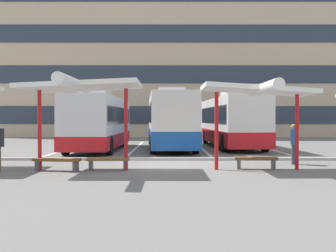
{
  "coord_description": "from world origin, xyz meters",
  "views": [
    {
      "loc": [
        -0.05,
        -16.59,
        1.87
      ],
      "look_at": [
        0.02,
        3.99,
        1.5
      ],
      "focal_mm": 44.42,
      "sensor_mm": 36.0,
      "label": 1
    }
  ],
  "objects_px": {
    "coach_bus_0": "(98,123)",
    "waiting_shelter_2": "(257,92)",
    "waiting_shelter_1": "(80,88)",
    "coach_bus_1": "(168,122)",
    "bench_2": "(55,162)",
    "bench_4": "(255,160)",
    "bench_3": "(107,161)",
    "waiting_passenger_1": "(292,141)",
    "coach_bus_2": "(229,122)"
  },
  "relations": [
    {
      "from": "bench_3",
      "to": "waiting_passenger_1",
      "type": "height_order",
      "value": "waiting_passenger_1"
    },
    {
      "from": "coach_bus_0",
      "to": "coach_bus_1",
      "type": "xyz_separation_m",
      "value": [
        4.17,
        1.4,
        0.09
      ]
    },
    {
      "from": "coach_bus_2",
      "to": "bench_4",
      "type": "bearing_deg",
      "value": -94.17
    },
    {
      "from": "bench_2",
      "to": "bench_3",
      "type": "bearing_deg",
      "value": 6.84
    },
    {
      "from": "bench_2",
      "to": "waiting_passenger_1",
      "type": "height_order",
      "value": "waiting_passenger_1"
    },
    {
      "from": "coach_bus_2",
      "to": "waiting_shelter_1",
      "type": "height_order",
      "value": "coach_bus_2"
    },
    {
      "from": "bench_3",
      "to": "waiting_passenger_1",
      "type": "relative_size",
      "value": 0.94
    },
    {
      "from": "coach_bus_2",
      "to": "bench_3",
      "type": "distance_m",
      "value": 13.66
    },
    {
      "from": "coach_bus_2",
      "to": "waiting_shelter_2",
      "type": "xyz_separation_m",
      "value": [
        -0.86,
        -12.18,
        1.22
      ]
    },
    {
      "from": "coach_bus_0",
      "to": "waiting_shelter_1",
      "type": "bearing_deg",
      "value": -84.31
    },
    {
      "from": "coach_bus_0",
      "to": "coach_bus_1",
      "type": "bearing_deg",
      "value": 18.56
    },
    {
      "from": "bench_3",
      "to": "bench_4",
      "type": "xyz_separation_m",
      "value": [
        5.41,
        0.25,
        0.0
      ]
    },
    {
      "from": "coach_bus_0",
      "to": "bench_4",
      "type": "xyz_separation_m",
      "value": [
        7.31,
        -9.36,
        -1.25
      ]
    },
    {
      "from": "coach_bus_2",
      "to": "waiting_passenger_1",
      "type": "relative_size",
      "value": 6.87
    },
    {
      "from": "coach_bus_1",
      "to": "waiting_shelter_1",
      "type": "bearing_deg",
      "value": -105.65
    },
    {
      "from": "coach_bus_2",
      "to": "waiting_passenger_1",
      "type": "distance_m",
      "value": 10.24
    },
    {
      "from": "coach_bus_1",
      "to": "bench_4",
      "type": "bearing_deg",
      "value": -73.76
    },
    {
      "from": "coach_bus_0",
      "to": "waiting_shelter_2",
      "type": "height_order",
      "value": "coach_bus_0"
    },
    {
      "from": "coach_bus_1",
      "to": "bench_3",
      "type": "bearing_deg",
      "value": -101.7
    },
    {
      "from": "coach_bus_1",
      "to": "waiting_shelter_2",
      "type": "distance_m",
      "value": 11.61
    },
    {
      "from": "waiting_shelter_2",
      "to": "waiting_passenger_1",
      "type": "bearing_deg",
      "value": 47.1
    },
    {
      "from": "coach_bus_2",
      "to": "waiting_shelter_1",
      "type": "xyz_separation_m",
      "value": [
        -7.18,
        -12.41,
        1.34
      ]
    },
    {
      "from": "waiting_shelter_2",
      "to": "coach_bus_0",
      "type": "bearing_deg",
      "value": 126.93
    },
    {
      "from": "coach_bus_2",
      "to": "waiting_shelter_2",
      "type": "relative_size",
      "value": 2.66
    },
    {
      "from": "waiting_shelter_1",
      "to": "bench_4",
      "type": "xyz_separation_m",
      "value": [
        6.31,
        0.59,
        -2.63
      ]
    },
    {
      "from": "coach_bus_2",
      "to": "coach_bus_1",
      "type": "bearing_deg",
      "value": -165.11
    },
    {
      "from": "coach_bus_0",
      "to": "bench_4",
      "type": "height_order",
      "value": "coach_bus_0"
    },
    {
      "from": "bench_2",
      "to": "bench_3",
      "type": "relative_size",
      "value": 1.12
    },
    {
      "from": "waiting_shelter_2",
      "to": "bench_4",
      "type": "xyz_separation_m",
      "value": [
        0.0,
        0.36,
        -2.51
      ]
    },
    {
      "from": "bench_2",
      "to": "waiting_passenger_1",
      "type": "xyz_separation_m",
      "value": [
        9.09,
        2.12,
        0.61
      ]
    },
    {
      "from": "bench_3",
      "to": "waiting_passenger_1",
      "type": "distance_m",
      "value": 7.56
    },
    {
      "from": "waiting_shelter_1",
      "to": "coach_bus_0",
      "type": "bearing_deg",
      "value": 95.69
    },
    {
      "from": "coach_bus_0",
      "to": "coach_bus_2",
      "type": "distance_m",
      "value": 8.53
    },
    {
      "from": "coach_bus_2",
      "to": "waiting_passenger_1",
      "type": "height_order",
      "value": "coach_bus_2"
    },
    {
      "from": "bench_2",
      "to": "waiting_shelter_2",
      "type": "xyz_separation_m",
      "value": [
        7.21,
        0.1,
        2.5
      ]
    },
    {
      "from": "waiting_shelter_1",
      "to": "bench_4",
      "type": "relative_size",
      "value": 3.09
    },
    {
      "from": "coach_bus_0",
      "to": "bench_3",
      "type": "height_order",
      "value": "coach_bus_0"
    },
    {
      "from": "bench_3",
      "to": "coach_bus_2",
      "type": "bearing_deg",
      "value": 62.52
    },
    {
      "from": "bench_3",
      "to": "bench_4",
      "type": "bearing_deg",
      "value": 2.61
    },
    {
      "from": "waiting_shelter_2",
      "to": "waiting_shelter_1",
      "type": "bearing_deg",
      "value": -177.94
    },
    {
      "from": "waiting_passenger_1",
      "to": "coach_bus_1",
      "type": "bearing_deg",
      "value": 118.83
    },
    {
      "from": "coach_bus_1",
      "to": "waiting_shelter_2",
      "type": "height_order",
      "value": "coach_bus_1"
    },
    {
      "from": "coach_bus_1",
      "to": "bench_2",
      "type": "relative_size",
      "value": 6.6
    },
    {
      "from": "bench_4",
      "to": "coach_bus_1",
      "type": "bearing_deg",
      "value": 106.24
    },
    {
      "from": "waiting_shelter_1",
      "to": "waiting_passenger_1",
      "type": "height_order",
      "value": "waiting_shelter_1"
    },
    {
      "from": "coach_bus_0",
      "to": "bench_3",
      "type": "xyz_separation_m",
      "value": [
        1.89,
        -9.6,
        -1.25
      ]
    },
    {
      "from": "coach_bus_0",
      "to": "bench_3",
      "type": "relative_size",
      "value": 6.58
    },
    {
      "from": "coach_bus_1",
      "to": "waiting_passenger_1",
      "type": "distance_m",
      "value": 10.42
    },
    {
      "from": "coach_bus_0",
      "to": "coach_bus_1",
      "type": "height_order",
      "value": "coach_bus_1"
    },
    {
      "from": "bench_4",
      "to": "waiting_shelter_2",
      "type": "bearing_deg",
      "value": -90.0
    }
  ]
}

